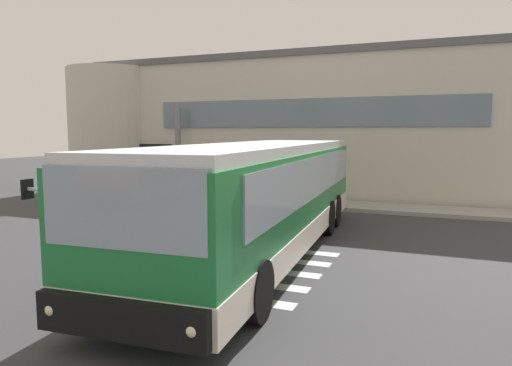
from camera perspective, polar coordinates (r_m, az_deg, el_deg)
The scene contains 9 objects.
ground_plane at distance 15.05m, azimuth -3.84°, elevation -5.15°, with size 80.00×90.00×0.02m, color #353538.
bay_paint_stripes at distance 10.53m, azimuth -3.90°, elevation -10.09°, with size 4.40×3.96×0.01m.
terminal_building at distance 25.89m, azimuth 5.96°, elevation 6.85°, with size 21.97×13.80×6.51m.
boarding_curb at distance 19.41m, azimuth 2.29°, elevation -2.31°, with size 24.17×2.00×0.15m, color #9E9B93.
entry_support_column at distance 21.90m, azimuth -9.56°, elevation 3.97°, with size 0.28×0.28×3.95m, color slate.
bus_main_foreground at distance 11.24m, azimuth 0.73°, elevation -2.07°, with size 3.27×11.92×2.70m.
passenger_near_column at distance 20.66m, azimuth -9.11°, elevation 0.95°, with size 0.50×0.40×1.68m.
passenger_by_doorway at distance 20.81m, azimuth -5.92°, elevation 1.03°, with size 0.44×0.45×1.68m.
passenger_at_curb_edge at distance 19.84m, azimuth -4.72°, elevation 0.89°, with size 0.59×0.39×1.68m.
Camera 1 is at (6.39, -13.30, 2.97)m, focal length 32.44 mm.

